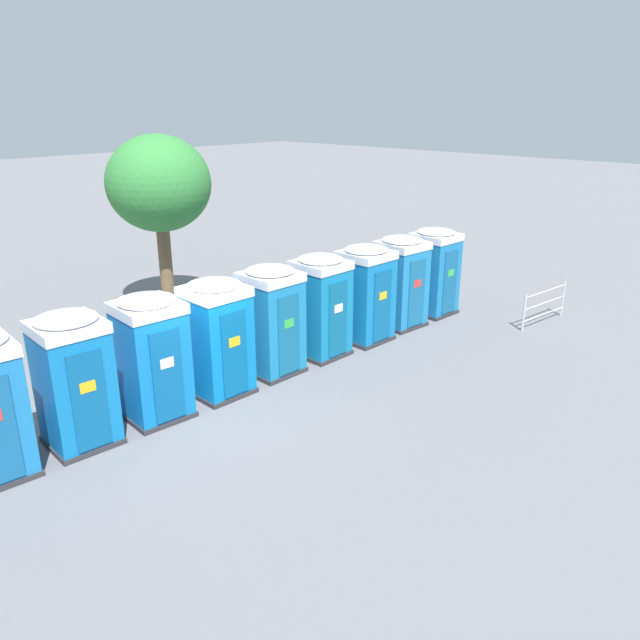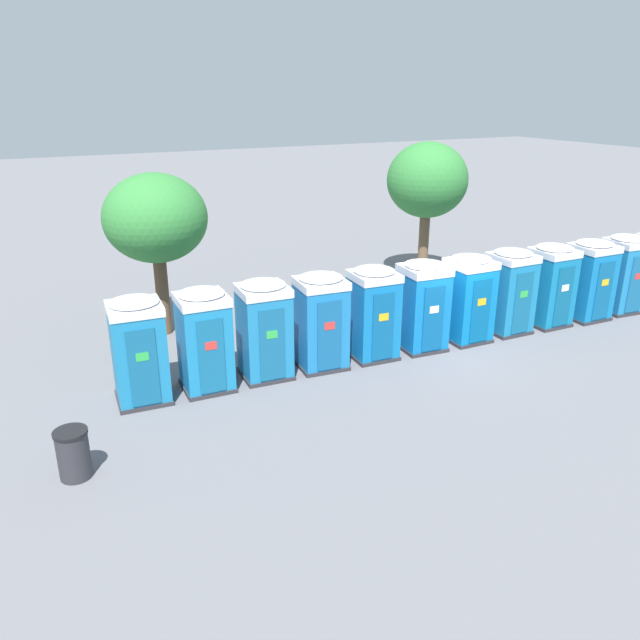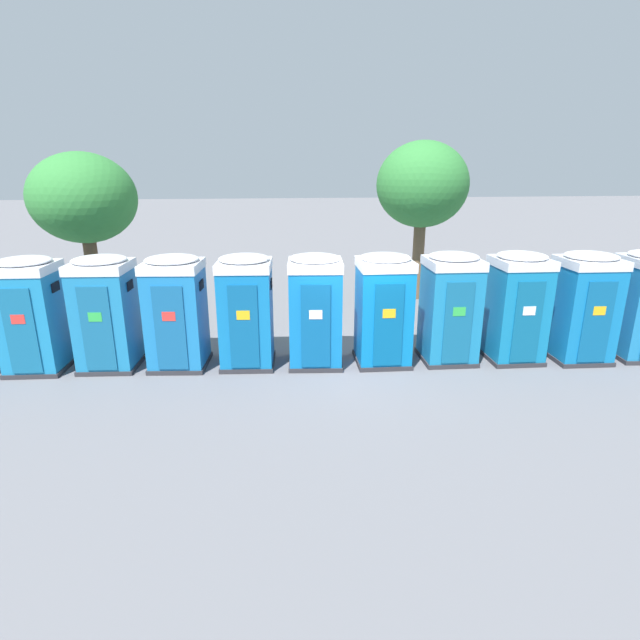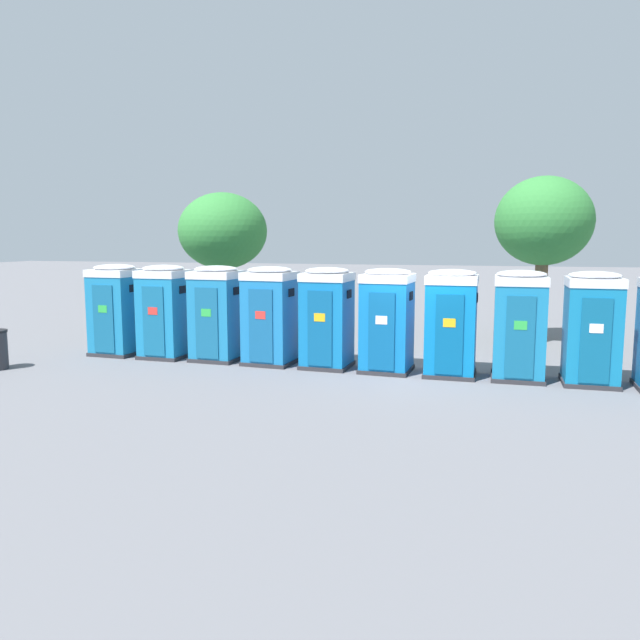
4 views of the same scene
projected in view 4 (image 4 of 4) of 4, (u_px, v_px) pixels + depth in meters
ground_plane at (418, 373)px, 15.18m from camera, size 120.00×120.00×0.00m
portapotty_0 at (116, 309)px, 17.46m from camera, size 1.30×1.28×2.54m
portapotty_1 at (165, 311)px, 17.01m from camera, size 1.24×1.24×2.54m
portapotty_2 at (217, 313)px, 16.62m from camera, size 1.30×1.27×2.54m
portapotty_3 at (270, 315)px, 16.14m from camera, size 1.34×1.30×2.54m
portapotty_4 at (327, 317)px, 15.68m from camera, size 1.27×1.28×2.54m
portapotty_5 at (387, 320)px, 15.19m from camera, size 1.29×1.29×2.54m
portapotty_6 at (451, 322)px, 14.73m from camera, size 1.23×1.23×2.54m
portapotty_7 at (519, 325)px, 14.34m from camera, size 1.21×1.22×2.54m
portapotty_8 at (592, 328)px, 13.86m from camera, size 1.20×1.22×2.54m
street_tree_0 at (223, 232)px, 20.70m from camera, size 2.94×2.94×4.75m
street_tree_1 at (544, 222)px, 19.20m from camera, size 2.95×2.95×5.15m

